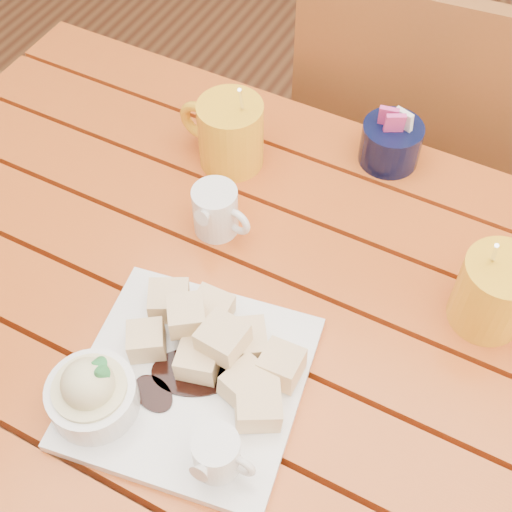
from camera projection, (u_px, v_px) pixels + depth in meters
The scene contains 8 objects.
ground at pixel (248, 493), 1.55m from camera, with size 5.00×5.00×0.00m, color #532917.
table at pixel (245, 343), 1.03m from camera, with size 1.20×0.79×0.75m.
dessert_plate at pixel (172, 379), 0.85m from camera, with size 0.31×0.31×0.11m.
coffee_mug_left at pixel (229, 133), 1.06m from camera, with size 0.14×0.10×0.16m.
coffee_mug_right at pixel (497, 292), 0.89m from camera, with size 0.14×0.10×0.16m.
cream_pitcher at pixel (216, 210), 0.99m from camera, with size 0.09×0.08×0.08m.
sugar_caddy at pixel (391, 142), 1.08m from camera, with size 0.09×0.09×0.10m.
chair_far at pixel (413, 150), 1.44m from camera, with size 0.49×0.49×0.94m.
Camera 1 is at (0.26, -0.46, 1.54)m, focal length 50.00 mm.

